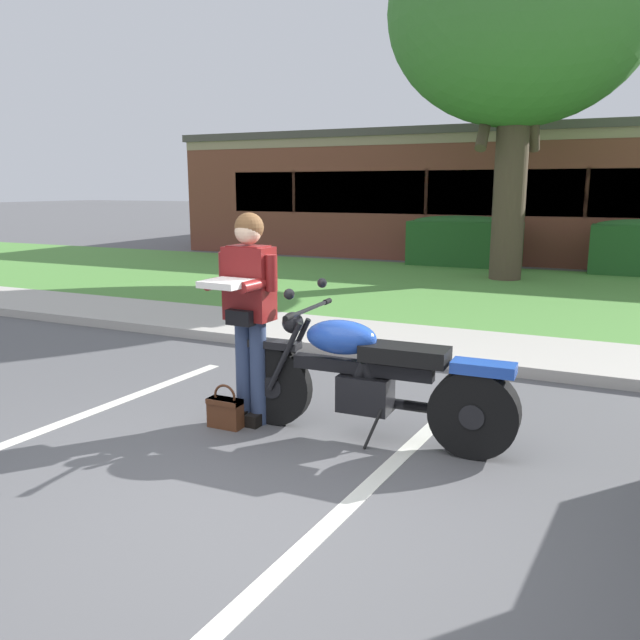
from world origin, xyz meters
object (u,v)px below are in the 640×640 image
motorcycle (379,380)px  handbag (225,410)px  hedge_left (464,241)px  rider_person (248,302)px  brick_building (596,193)px  shade_tree (520,13)px

motorcycle → handbag: 1.28m
motorcycle → handbag: (-1.21, -0.27, -0.34)m
handbag → hedge_left: (-0.61, 11.17, 0.51)m
motorcycle → rider_person: (-1.08, -0.09, 0.53)m
rider_person → brick_building: size_ratio=0.08×
rider_person → shade_tree: 9.98m
shade_tree → hedge_left: bearing=124.0°
motorcycle → hedge_left: (-1.82, 10.89, 0.17)m
motorcycle → brick_building: (0.75, 17.32, 1.22)m
handbag → brick_building: bearing=83.7°
rider_person → motorcycle: bearing=4.8°
motorcycle → brick_building: bearing=87.5°
motorcycle → handbag: size_ratio=6.23×
motorcycle → rider_person: 1.20m
motorcycle → brick_building: size_ratio=0.10×
rider_person → brick_building: (1.83, 17.41, 0.70)m
brick_building → hedge_left: bearing=-111.8°
motorcycle → hedge_left: size_ratio=0.86×
rider_person → brick_building: brick_building is taller
shade_tree → handbag: bearing=-94.1°
rider_person → shade_tree: shade_tree is taller
handbag → hedge_left: bearing=93.1°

